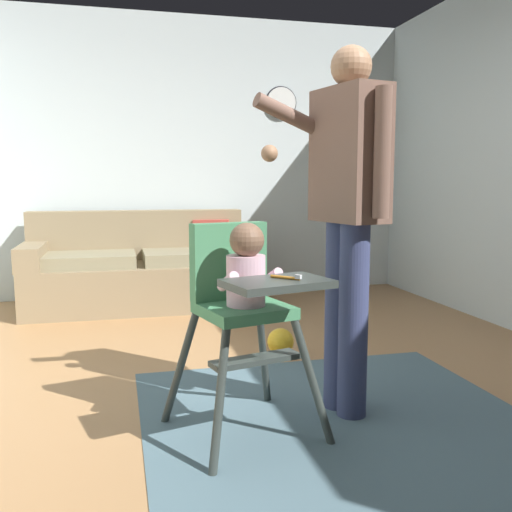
{
  "coord_description": "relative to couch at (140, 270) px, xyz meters",
  "views": [
    {
      "loc": [
        -0.74,
        -2.68,
        1.12
      ],
      "look_at": [
        -0.13,
        -0.21,
        0.79
      ],
      "focal_mm": 39.7,
      "sensor_mm": 36.0,
      "label": 1
    }
  ],
  "objects": [
    {
      "name": "couch",
      "position": [
        0.0,
        0.0,
        0.0
      ],
      "size": [
        1.99,
        0.86,
        0.86
      ],
      "rotation": [
        0.0,
        0.0,
        -1.57
      ],
      "color": "#857254",
      "rests_on": "ground"
    },
    {
      "name": "adult_standing",
      "position": [
        0.87,
        -2.7,
        0.66
      ],
      "size": [
        0.58,
        0.5,
        1.74
      ],
      "rotation": [
        0.0,
        0.0,
        -2.93
      ],
      "color": "navy",
      "rests_on": "ground"
    },
    {
      "name": "ground",
      "position": [
        0.55,
        -2.5,
        -0.38
      ],
      "size": [
        5.93,
        7.59,
        0.1
      ],
      "primitive_type": "cube",
      "color": "#A5774A"
    },
    {
      "name": "high_chair",
      "position": [
        0.34,
        -2.81,
        0.33
      ],
      "size": [
        0.73,
        0.82,
        0.96
      ],
      "rotation": [
        0.0,
        0.0,
        -1.32
      ],
      "color": "#2F3733",
      "rests_on": "ground"
    },
    {
      "name": "wall_far",
      "position": [
        0.55,
        0.52,
        1.04
      ],
      "size": [
        5.13,
        0.06,
        2.73
      ],
      "primitive_type": "cube",
      "color": "silver",
      "rests_on": "ground"
    },
    {
      "name": "wall_clock",
      "position": [
        1.46,
        0.48,
        1.6
      ],
      "size": [
        0.32,
        0.04,
        0.32
      ],
      "color": "white"
    },
    {
      "name": "toy_ball",
      "position": [
        0.82,
        -1.73,
        -0.24
      ],
      "size": [
        0.18,
        0.18,
        0.18
      ],
      "primitive_type": "sphere",
      "color": "gold",
      "rests_on": "ground"
    },
    {
      "name": "area_rug",
      "position": [
        0.8,
        -3.1,
        -0.33
      ],
      "size": [
        1.83,
        2.39,
        0.01
      ],
      "primitive_type": "cube",
      "color": "#4A646F",
      "rests_on": "ground"
    }
  ]
}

